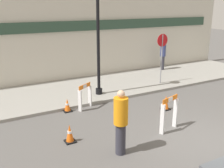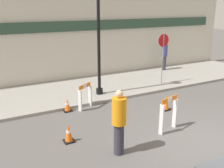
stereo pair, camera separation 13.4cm
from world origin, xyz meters
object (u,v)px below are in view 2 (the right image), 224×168
object	(u,v)px
streetlamp_post	(98,13)
person_pedestrian	(164,55)
stop_sign	(163,51)
person_worker	(119,121)

from	to	relation	value
streetlamp_post	person_pedestrian	xyz separation A→B (m)	(5.23, 2.14, -2.49)
streetlamp_post	stop_sign	world-z (taller)	streetlamp_post
person_worker	person_pedestrian	xyz separation A→B (m)	(6.74, 6.50, 0.07)
streetlamp_post	person_pedestrian	bearing A→B (deg)	22.25
person_worker	person_pedestrian	distance (m)	9.37
person_pedestrian	person_worker	bearing A→B (deg)	43.96
stop_sign	person_pedestrian	size ratio (longest dim) A/B	1.43
streetlamp_post	stop_sign	xyz separation A→B (m)	(3.35, -0.01, -1.80)
streetlamp_post	person_worker	world-z (taller)	streetlamp_post
person_worker	streetlamp_post	bearing A→B (deg)	10.18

